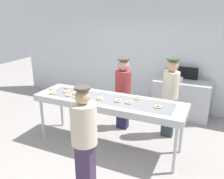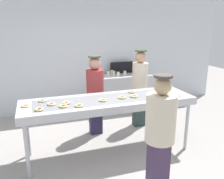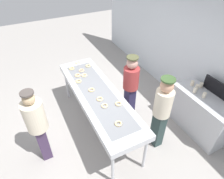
# 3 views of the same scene
# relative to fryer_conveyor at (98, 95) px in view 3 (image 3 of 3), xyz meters

# --- Properties ---
(ground_plane) EXTENTS (16.00, 16.00, 0.00)m
(ground_plane) POSITION_rel_fryer_conveyor_xyz_m (0.00, 0.00, -0.92)
(ground_plane) COLOR #9E9993
(back_wall) EXTENTS (8.00, 0.12, 2.95)m
(back_wall) POSITION_rel_fryer_conveyor_xyz_m (0.00, 2.40, 0.56)
(back_wall) COLOR silver
(back_wall) RESTS_ON ground
(fryer_conveyor) EXTENTS (2.86, 0.81, 0.99)m
(fryer_conveyor) POSITION_rel_fryer_conveyor_xyz_m (0.00, 0.00, 0.00)
(fryer_conveyor) COLOR #B7BABF
(fryer_conveyor) RESTS_ON ground
(plain_donut_0) EXTENTS (0.14, 0.14, 0.03)m
(plain_donut_0) POSITION_rel_fryer_conveyor_xyz_m (-0.77, -0.16, 0.08)
(plain_donut_0) COLOR #F8C589
(plain_donut_0) RESTS_ON fryer_conveyor
(plain_donut_1) EXTENTS (0.18, 0.18, 0.03)m
(plain_donut_1) POSITION_rel_fryer_conveyor_xyz_m (-0.93, -0.01, 0.08)
(plain_donut_1) COLOR #F3C190
(plain_donut_1) RESTS_ON fryer_conveyor
(plain_donut_2) EXTENTS (0.15, 0.15, 0.03)m
(plain_donut_2) POSITION_rel_fryer_conveyor_xyz_m (0.50, 0.22, 0.08)
(plain_donut_2) COLOR #EFC98B
(plain_donut_2) RESTS_ON fryer_conveyor
(plain_donut_3) EXTENTS (0.17, 0.17, 0.03)m
(plain_donut_3) POSITION_rel_fryer_conveyor_xyz_m (-1.05, 0.21, 0.08)
(plain_donut_3) COLOR beige
(plain_donut_3) RESTS_ON fryer_conveyor
(plain_donut_4) EXTENTS (0.15, 0.15, 0.03)m
(plain_donut_4) POSITION_rel_fryer_conveyor_xyz_m (-0.55, -0.22, 0.08)
(plain_donut_4) COLOR #E5C684
(plain_donut_4) RESTS_ON fryer_conveyor
(plain_donut_5) EXTENTS (0.14, 0.14, 0.03)m
(plain_donut_5) POSITION_rel_fryer_conveyor_xyz_m (-1.31, 0.04, 0.08)
(plain_donut_5) COLOR #F9CB95
(plain_donut_5) RESTS_ON fryer_conveyor
(plain_donut_6) EXTENTS (0.18, 0.18, 0.03)m
(plain_donut_6) POSITION_rel_fryer_conveyor_xyz_m (0.43, -0.04, 0.08)
(plain_donut_6) COLOR beige
(plain_donut_6) RESTS_ON fryer_conveyor
(plain_donut_7) EXTENTS (0.18, 0.18, 0.03)m
(plain_donut_7) POSITION_rel_fryer_conveyor_xyz_m (-0.70, -0.02, 0.08)
(plain_donut_7) COLOR beige
(plain_donut_7) RESTS_ON fryer_conveyor
(plain_donut_8) EXTENTS (0.16, 0.16, 0.03)m
(plain_donut_8) POSITION_rel_fryer_conveyor_xyz_m (-0.13, -0.08, 0.08)
(plain_donut_8) COLOR #F7C986
(plain_donut_8) RESTS_ON fryer_conveyor
(plain_donut_9) EXTENTS (0.18, 0.18, 0.03)m
(plain_donut_9) POSITION_rel_fryer_conveyor_xyz_m (0.21, -0.04, 0.08)
(plain_donut_9) COLOR #ECC787
(plain_donut_9) RESTS_ON fryer_conveyor
(plain_donut_10) EXTENTS (0.17, 0.17, 0.03)m
(plain_donut_10) POSITION_rel_fryer_conveyor_xyz_m (0.94, -0.02, 0.08)
(plain_donut_10) COLOR #EDCA89
(plain_donut_10) RESTS_ON fryer_conveyor
(plain_donut_11) EXTENTS (0.15, 0.15, 0.03)m
(plain_donut_11) POSITION_rel_fryer_conveyor_xyz_m (-1.12, -0.19, 0.08)
(plain_donut_11) COLOR #E6CA83
(plain_donut_11) RESTS_ON fryer_conveyor
(worker_baker) EXTENTS (0.34, 0.34, 1.60)m
(worker_baker) POSITION_rel_fryer_conveyor_xyz_m (-0.03, 0.81, 0.00)
(worker_baker) COLOR #242040
(worker_baker) RESTS_ON ground
(worker_assistant) EXTENTS (0.33, 0.33, 1.67)m
(worker_assistant) POSITION_rel_fryer_conveyor_xyz_m (0.97, 0.88, 0.03)
(worker_assistant) COLOR #263837
(worker_assistant) RESTS_ON ground
(customer_waiting) EXTENTS (0.36, 0.36, 1.63)m
(customer_waiting) POSITION_rel_fryer_conveyor_xyz_m (0.23, -1.26, 0.02)
(customer_waiting) COLOR #3F2E4C
(customer_waiting) RESTS_ON ground
(prep_counter) EXTENTS (1.35, 0.58, 0.93)m
(prep_counter) POSITION_rel_fryer_conveyor_xyz_m (1.06, 1.95, -0.46)
(prep_counter) COLOR #B7BABF
(prep_counter) RESTS_ON ground
(paper_cup_0) EXTENTS (0.07, 0.07, 0.11)m
(paper_cup_0) POSITION_rel_fryer_conveyor_xyz_m (0.83, 1.85, 0.06)
(paper_cup_0) COLOR beige
(paper_cup_0) RESTS_ON prep_counter
(paper_cup_1) EXTENTS (0.07, 0.07, 0.11)m
(paper_cup_1) POSITION_rel_fryer_conveyor_xyz_m (0.77, 1.97, 0.06)
(paper_cup_1) COLOR beige
(paper_cup_1) RESTS_ON prep_counter
(paper_cup_2) EXTENTS (0.07, 0.07, 0.11)m
(paper_cup_2) POSITION_rel_fryer_conveyor_xyz_m (1.03, 1.90, 0.06)
(paper_cup_2) COLOR beige
(paper_cup_2) RESTS_ON prep_counter
(paper_cup_3) EXTENTS (0.07, 0.07, 0.11)m
(paper_cup_3) POSITION_rel_fryer_conveyor_xyz_m (0.62, 1.98, 0.06)
(paper_cup_3) COLOR beige
(paper_cup_3) RESTS_ON prep_counter
(paper_cup_4) EXTENTS (0.07, 0.07, 0.11)m
(paper_cup_4) POSITION_rel_fryer_conveyor_xyz_m (0.76, 2.11, 0.06)
(paper_cup_4) COLOR beige
(paper_cup_4) RESTS_ON prep_counter
(menu_display) EXTENTS (0.63, 0.04, 0.30)m
(menu_display) POSITION_rel_fryer_conveyor_xyz_m (1.06, 2.19, 0.16)
(menu_display) COLOR black
(menu_display) RESTS_ON prep_counter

